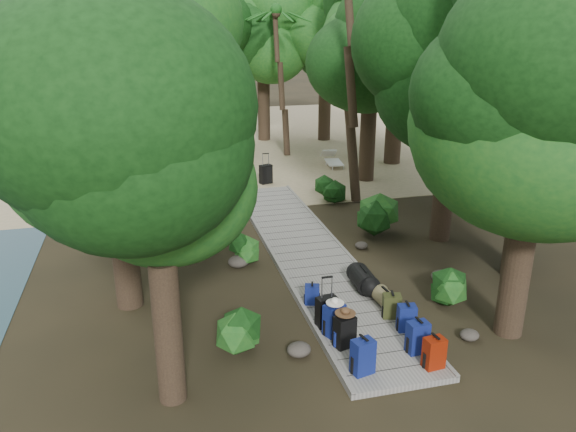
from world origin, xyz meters
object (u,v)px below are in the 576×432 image
object	(u,v)px
backpack_left_b	(345,330)
backpack_left_c	(334,318)
backpack_right_c	(407,317)
kayak	(154,166)
duffel_right_black	(363,279)
lone_suitcase_on_sand	(266,174)
suitcase_on_boardwalk	(326,311)
backpack_left_a	(363,355)
backpack_right_b	(418,336)
backpack_left_d	(312,293)
duffel_right_khaki	(385,298)
sun_lounger	(334,159)
backpack_right_a	(434,351)
backpack_right_d	(392,305)

from	to	relation	value
backpack_left_b	backpack_left_c	distance (m)	0.45
backpack_right_c	kayak	size ratio (longest dim) A/B	0.21
duffel_right_black	lone_suitcase_on_sand	distance (m)	9.38
lone_suitcase_on_sand	suitcase_on_boardwalk	bearing A→B (deg)	-115.70
backpack_left_a	lone_suitcase_on_sand	distance (m)	12.42
backpack_left_b	lone_suitcase_on_sand	bearing A→B (deg)	69.62
backpack_left_a	duffel_right_black	distance (m)	3.23
backpack_right_b	backpack_right_c	bearing A→B (deg)	74.82
backpack_left_d	lone_suitcase_on_sand	xyz separation A→B (m)	(1.08, 9.75, 0.02)
duffel_right_khaki	sun_lounger	distance (m)	12.35
backpack_right_b	lone_suitcase_on_sand	distance (m)	12.03
backpack_left_c	backpack_right_a	distance (m)	2.01
duffel_right_khaki	kayak	size ratio (longest dim) A/B	0.19
sun_lounger	kayak	bearing A→B (deg)	177.30
backpack_left_a	backpack_right_c	distance (m)	1.76
backpack_left_b	duffel_right_khaki	xyz separation A→B (m)	(1.38, 1.29, -0.16)
backpack_right_c	duffel_right_black	bearing A→B (deg)	105.49
backpack_right_c	suitcase_on_boardwalk	xyz separation A→B (m)	(-1.48, 0.56, 0.02)
backpack_left_d	backpack_right_c	xyz separation A→B (m)	(1.49, -1.52, 0.06)
backpack_left_b	sun_lounger	world-z (taller)	backpack_left_b
backpack_left_a	suitcase_on_boardwalk	distance (m)	1.68
duffel_right_khaki	backpack_left_a	bearing A→B (deg)	-127.09
backpack_left_b	backpack_right_d	bearing A→B (deg)	15.64
duffel_right_black	suitcase_on_boardwalk	size ratio (longest dim) A/B	1.23
kayak	backpack_left_d	bearing A→B (deg)	-57.86
duffel_right_khaki	suitcase_on_boardwalk	bearing A→B (deg)	-166.66
backpack_left_c	kayak	size ratio (longest dim) A/B	0.25
backpack_right_a	backpack_left_a	bearing A→B (deg)	166.66
sun_lounger	backpack_left_a	bearing A→B (deg)	-99.22
backpack_left_d	backpack_right_d	xyz separation A→B (m)	(1.43, -0.96, 0.04)
backpack_left_c	backpack_right_b	size ratio (longest dim) A/B	1.05
backpack_left_a	duffel_right_khaki	xyz separation A→B (m)	(1.36, 2.16, -0.17)
backpack_right_a	duffel_right_black	size ratio (longest dim) A/B	0.81
backpack_right_d	backpack_right_c	bearing A→B (deg)	-67.40
backpack_left_b	sun_lounger	distance (m)	13.97
backpack_left_b	kayak	size ratio (longest dim) A/B	0.24
backpack_right_d	lone_suitcase_on_sand	world-z (taller)	lone_suitcase_on_sand
backpack_left_d	backpack_right_b	xyz separation A→B (m)	(1.35, -2.28, 0.10)
backpack_left_a	suitcase_on_boardwalk	xyz separation A→B (m)	(-0.12, 1.67, -0.04)
backpack_left_a	lone_suitcase_on_sand	bearing A→B (deg)	72.18
backpack_left_b	duffel_right_khaki	bearing A→B (deg)	27.50
backpack_left_d	kayak	size ratio (longest dim) A/B	0.17
backpack_right_a	duffel_right_khaki	xyz separation A→B (m)	(0.08, 2.32, -0.14)
backpack_right_c	duffel_right_khaki	world-z (taller)	backpack_right_c
backpack_right_c	duffel_right_khaki	distance (m)	1.05
backpack_left_b	backpack_right_b	size ratio (longest dim) A/B	1.01
duffel_right_khaki	backpack_right_d	bearing A→B (deg)	-102.43
duffel_right_black	backpack_right_d	bearing A→B (deg)	-83.16
backpack_left_c	backpack_right_c	distance (m)	1.46
backpack_right_a	lone_suitcase_on_sand	distance (m)	12.54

